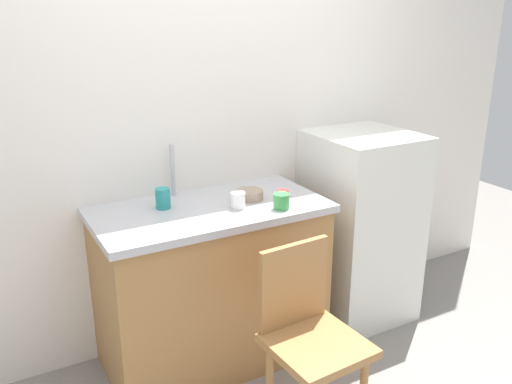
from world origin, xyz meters
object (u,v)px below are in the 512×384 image
Objects in this scene: refrigerator at (359,226)px; cup_green at (281,201)px; cup_red at (283,197)px; terracotta_bowl at (249,195)px; chair at (309,334)px; cup_teal at (163,198)px; cup_white at (238,200)px.

refrigerator is 0.83m from cup_green.
terracotta_bowl is at bearing 131.37° from cup_red.
refrigerator is at bearing 36.17° from chair.
terracotta_bowl reaches higher than chair.
cup_green is at bearing -29.91° from cup_teal.
cup_green is at bearing 69.86° from chair.
cup_red is 0.86× the size of cup_green.
cup_red is (0.20, 0.56, 0.45)m from chair.
cup_teal is at bearing 158.15° from cup_red.
chair is at bearing -106.92° from cup_green.
chair is at bearing -140.61° from refrigerator.
cup_red is 0.67× the size of cup_teal.
terracotta_bowl is at bearing -11.30° from cup_teal.
cup_white reaches higher than terracotta_bowl.
refrigerator is at bearing 6.63° from cup_white.
cup_white is at bearing -173.37° from refrigerator.
cup_red is (-0.66, -0.15, 0.35)m from refrigerator.
cup_red is 0.09m from cup_green.
cup_green is (-0.05, -0.07, 0.00)m from cup_red.
refrigerator is 1.29m from cup_teal.
terracotta_bowl is (-0.78, -0.01, 0.34)m from refrigerator.
refrigerator reaches higher than cup_white.
cup_red is at bearing 53.61° from cup_green.
cup_teal reaches higher than cup_red.
refrigerator is at bearing -3.83° from cup_teal.
refrigerator is at bearing 0.55° from terracotta_bowl.
terracotta_bowl is 1.41× the size of cup_teal.
cup_green is 0.78× the size of cup_teal.
cup_white is at bearing 90.72° from chair.
cup_white is at bearing -140.57° from terracotta_bowl.
refrigerator is 14.31× the size of cup_green.
cup_white is (-0.24, 0.04, 0.01)m from cup_red.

